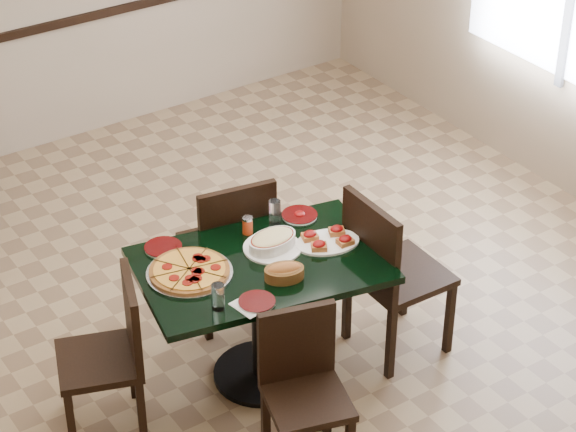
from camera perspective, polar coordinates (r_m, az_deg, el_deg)
floor at (r=6.46m, az=-0.88°, el=-5.71°), size 5.50×5.50×0.00m
room_shell at (r=7.62m, az=-1.62°, el=10.78°), size 5.50×5.50×5.50m
main_table at (r=5.79m, az=-1.38°, el=-3.82°), size 1.37×1.02×0.75m
chair_far at (r=6.22m, az=-2.91°, el=-1.38°), size 0.51×0.51×0.95m
chair_near at (r=5.42m, az=0.75°, el=-8.37°), size 0.47×0.47×0.82m
chair_right at (r=5.99m, az=5.05°, el=-2.62°), size 0.47×0.47×0.99m
chair_left at (r=5.62m, az=-8.84°, el=-6.62°), size 0.52×0.52×0.87m
pepperoni_pizza at (r=5.61m, az=-5.03°, el=-2.80°), size 0.43×0.43×0.04m
lasagna_casserole at (r=5.75m, az=-0.80°, el=-1.30°), size 0.30×0.30×0.09m
bread_basket at (r=5.54m, az=-0.20°, el=-2.85°), size 0.24×0.20×0.09m
bruschetta_platter at (r=5.81m, az=2.02°, el=-1.22°), size 0.39×0.32×0.05m
side_plate_near at (r=5.40m, az=-1.59°, el=-4.38°), size 0.18×0.18×0.02m
side_plate_far_r at (r=6.03m, az=0.59°, el=0.05°), size 0.19×0.19×0.03m
side_plate_far_l at (r=5.81m, az=-6.36°, el=-1.60°), size 0.20×0.20×0.02m
napkin_setting at (r=5.39m, az=-1.84°, el=-4.51°), size 0.18×0.18×0.01m
water_glass_a at (r=5.95m, az=-0.68°, el=0.21°), size 0.06×0.06×0.14m
water_glass_b at (r=5.34m, az=-3.58°, el=-4.12°), size 0.06×0.06×0.14m
pepper_shaker at (r=5.88m, az=-2.07°, el=-0.46°), size 0.06×0.06×0.10m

